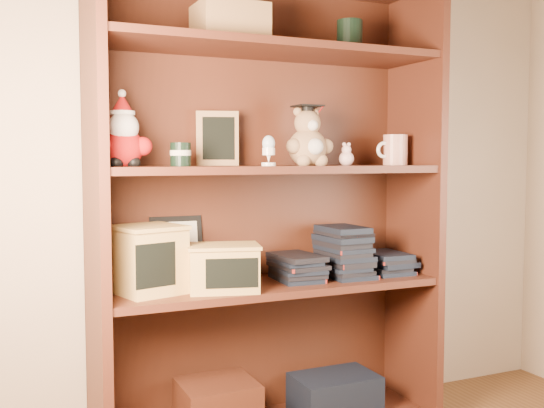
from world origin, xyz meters
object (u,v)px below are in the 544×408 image
(bookcase, at_px, (265,215))
(treats_box, at_px, (149,259))
(teacher_mug, at_px, (395,150))
(grad_teddy_bear, at_px, (308,142))

(bookcase, distance_m, treats_box, 0.44)
(teacher_mug, xyz_separation_m, treats_box, (-0.92, -0.00, -0.35))
(bookcase, xyz_separation_m, treats_box, (-0.42, -0.05, -0.12))
(bookcase, xyz_separation_m, grad_teddy_bear, (0.14, -0.06, 0.25))
(treats_box, bearing_deg, grad_teddy_bear, -0.57)
(bookcase, bearing_deg, treats_box, -173.05)
(teacher_mug, relative_size, treats_box, 0.52)
(grad_teddy_bear, xyz_separation_m, treats_box, (-0.56, 0.01, -0.37))
(bookcase, bearing_deg, teacher_mug, -5.78)
(grad_teddy_bear, bearing_deg, bookcase, 157.36)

